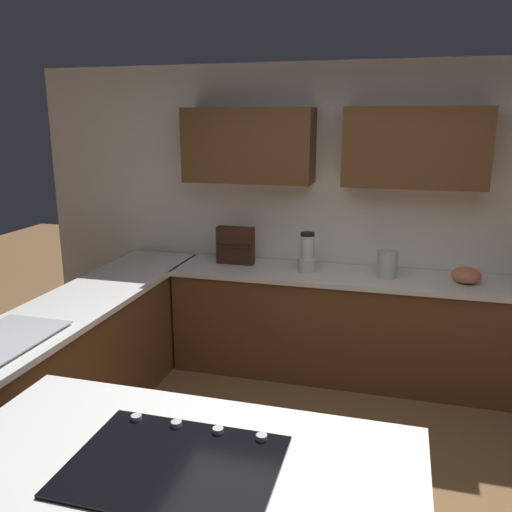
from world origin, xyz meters
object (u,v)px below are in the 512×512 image
Objects in this scene: kettle at (387,264)px; spice_rack at (235,245)px; sink_unit at (0,339)px; mixing_bowl at (466,275)px; cooktop at (175,464)px; blender at (307,255)px.

spice_rack is at bearing -3.66° from kettle.
sink_unit reaches higher than mixing_bowl.
kettle is (-0.67, -2.69, 0.10)m from cooktop.
spice_rack is (1.90, -0.08, 0.10)m from mixing_bowl.
blender reaches higher than cooktop.
mixing_bowl is 0.69× the size of spice_rack.
blender is at bearing 0.00° from mixing_bowl.
spice_rack reaches higher than cooktop.
sink_unit is 3.29m from mixing_bowl.
kettle reaches higher than mixing_bowl.
sink_unit is at bearing -28.79° from cooktop.
spice_rack is at bearing -111.29° from sink_unit.
sink_unit reaches higher than kettle.
sink_unit is at bearing 42.66° from kettle.
blender is (-1.43, -1.91, 0.12)m from sink_unit.
sink_unit is 2.12× the size of blender.
mixing_bowl is (-1.25, 0.00, -0.08)m from blender.
sink_unit is 0.92× the size of cooktop.
kettle reaches higher than cooktop.
mixing_bowl is at bearing 180.00° from blender.
blender is 1.46× the size of mixing_bowl.
spice_rack is (0.65, -0.08, 0.02)m from blender.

